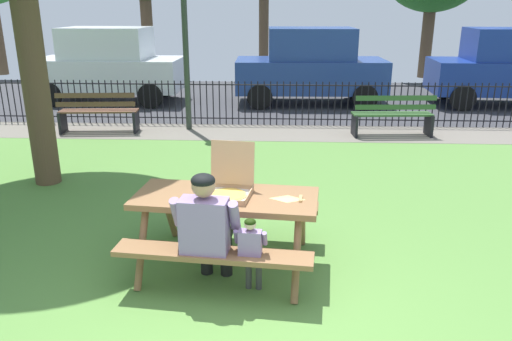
{
  "coord_description": "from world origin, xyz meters",
  "views": [
    {
      "loc": [
        0.23,
        -3.27,
        2.56
      ],
      "look_at": [
        -0.04,
        2.15,
        0.75
      ],
      "focal_mm": 35.12,
      "sensor_mm": 36.0,
      "label": 1
    }
  ],
  "objects": [
    {
      "name": "ground",
      "position": [
        0.0,
        1.81,
        -0.01
      ],
      "size": [
        28.0,
        11.61,
        0.02
      ],
      "primitive_type": "cube",
      "color": "#58893E"
    },
    {
      "name": "cobblestone_walkway",
      "position": [
        0.0,
        6.91,
        -0.0
      ],
      "size": [
        28.0,
        1.4,
        0.01
      ],
      "primitive_type": "cube",
      "color": "slate"
    },
    {
      "name": "street_asphalt",
      "position": [
        0.0,
        10.88,
        -0.01
      ],
      "size": [
        28.0,
        6.53,
        0.01
      ],
      "primitive_type": "cube",
      "color": "#38383D"
    },
    {
      "name": "picnic_table_foreground",
      "position": [
        -0.3,
        1.3,
        0.6
      ],
      "size": [
        1.94,
        1.65,
        0.79
      ],
      "color": "#89603D",
      "rests_on": "ground"
    },
    {
      "name": "pizza_box_open",
      "position": [
        -0.27,
        1.33,
        0.86
      ],
      "size": [
        0.51,
        0.54,
        0.5
      ],
      "color": "tan",
      "rests_on": "picnic_table_foreground"
    },
    {
      "name": "pizza_slice_on_table",
      "position": [
        0.33,
        1.24,
        0.78
      ],
      "size": [
        0.28,
        0.16,
        0.02
      ],
      "color": "#EFD77A",
      "rests_on": "picnic_table_foreground"
    },
    {
      "name": "adult_at_table",
      "position": [
        -0.42,
        0.81,
        0.66
      ],
      "size": [
        0.63,
        0.62,
        1.19
      ],
      "color": "black",
      "rests_on": "ground"
    },
    {
      "name": "child_at_table",
      "position": [
        -0.02,
        0.74,
        0.49
      ],
      "size": [
        0.3,
        0.3,
        0.8
      ],
      "color": "#414141",
      "rests_on": "ground"
    },
    {
      "name": "iron_fence_streetside",
      "position": [
        -0.0,
        7.61,
        0.49
      ],
      "size": [
        23.48,
        0.03,
        0.97
      ],
      "color": "black",
      "rests_on": "ground"
    },
    {
      "name": "park_bench_left",
      "position": [
        -3.56,
        6.78,
        0.42
      ],
      "size": [
        1.63,
        0.6,
        0.85
      ],
      "color": "brown",
      "rests_on": "ground"
    },
    {
      "name": "park_bench_center",
      "position": [
        2.49,
        6.78,
        0.42
      ],
      "size": [
        1.63,
        0.57,
        0.85
      ],
      "color": "#30582A",
      "rests_on": "ground"
    },
    {
      "name": "lamp_post_walkway",
      "position": [
        -1.74,
        7.15,
        2.41
      ],
      "size": [
        0.28,
        0.28,
        3.93
      ],
      "color": "#2D382D",
      "rests_on": "ground"
    },
    {
      "name": "parked_car_far_left",
      "position": [
        -4.43,
        10.19,
        1.01
      ],
      "size": [
        3.93,
        1.88,
        1.98
      ],
      "color": "silver",
      "rests_on": "ground"
    },
    {
      "name": "parked_car_left",
      "position": [
        1.0,
        10.2,
        1.01
      ],
      "size": [
        3.95,
        1.93,
        1.98
      ],
      "color": "navy",
      "rests_on": "ground"
    },
    {
      "name": "parked_car_center",
      "position": [
        6.14,
        10.19,
        1.01
      ],
      "size": [
        3.97,
        1.97,
        1.98
      ],
      "color": "navy",
      "rests_on": "ground"
    }
  ]
}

